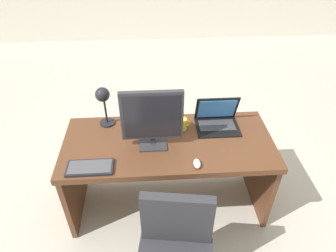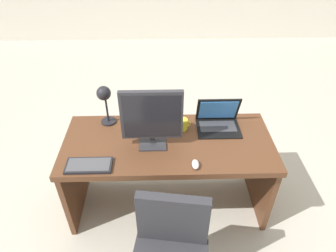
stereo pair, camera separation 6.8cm
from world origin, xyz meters
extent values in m
plane|color=#B7B2A3|center=(0.00, 1.50, 0.00)|extent=(12.00, 12.00, 0.00)
cube|color=#56331E|center=(0.00, 0.00, 0.70)|extent=(1.59, 0.69, 0.05)
cube|color=#56331E|center=(-0.78, 0.00, 0.34)|extent=(0.04, 0.61, 0.68)
cube|color=#56331E|center=(0.78, 0.00, 0.34)|extent=(0.04, 0.61, 0.68)
cube|color=#56331E|center=(0.00, 0.26, 0.37)|extent=(1.40, 0.02, 0.47)
cube|color=#2D2D33|center=(-0.12, -0.03, 0.73)|extent=(0.20, 0.16, 0.01)
cube|color=#2D2D33|center=(-0.12, -0.02, 0.77)|extent=(0.04, 0.02, 0.06)
cube|color=#2D2D33|center=(-0.12, -0.03, 0.99)|extent=(0.44, 0.04, 0.39)
cube|color=black|center=(-0.12, -0.05, 0.99)|extent=(0.39, 0.00, 0.34)
cube|color=black|center=(0.40, 0.14, 0.73)|extent=(0.34, 0.26, 0.01)
cube|color=#38383D|center=(0.40, 0.16, 0.74)|extent=(0.29, 0.14, 0.00)
cube|color=black|center=(0.40, 0.23, 0.85)|extent=(0.34, 0.09, 0.24)
cube|color=#3F8CEA|center=(0.40, 0.22, 0.85)|extent=(0.30, 0.07, 0.20)
cube|color=black|center=(-0.55, -0.25, 0.74)|extent=(0.31, 0.15, 0.02)
cube|color=#47474C|center=(-0.55, -0.25, 0.75)|extent=(0.29, 0.13, 0.00)
ellipsoid|color=silver|center=(0.18, -0.27, 0.75)|extent=(0.05, 0.09, 0.04)
cylinder|color=black|center=(-0.48, 0.26, 0.73)|extent=(0.12, 0.12, 0.01)
cylinder|color=black|center=(-0.48, 0.26, 0.86)|extent=(0.02, 0.02, 0.24)
sphere|color=black|center=(-0.48, 0.23, 1.02)|extent=(0.11, 0.11, 0.11)
cylinder|color=yellow|center=(0.12, 0.15, 0.77)|extent=(0.08, 0.08, 0.09)
torus|color=yellow|center=(0.16, 0.15, 0.78)|extent=(0.05, 0.01, 0.05)
cube|color=#2D2D33|center=(0.01, -0.64, 0.66)|extent=(0.44, 0.12, 0.39)
camera|label=1|loc=(-0.11, -1.73, 2.21)|focal=32.27mm
camera|label=2|loc=(-0.05, -1.74, 2.21)|focal=32.27mm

